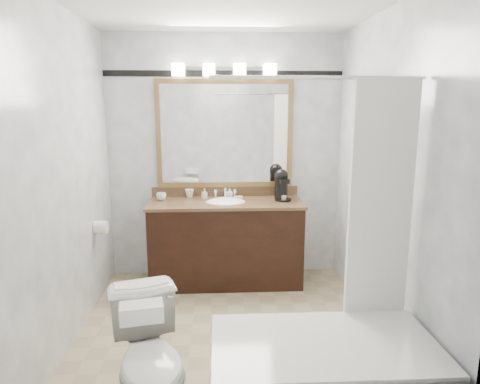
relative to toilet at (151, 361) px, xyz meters
name	(u,v)px	position (x,y,z in m)	size (l,w,h in m)	color
room	(228,179)	(0.47, 0.92, 0.89)	(2.42, 2.62, 2.52)	tan
vanity	(226,241)	(0.47, 1.94, 0.08)	(1.53, 0.58, 0.97)	black
mirror	(225,134)	(0.47, 2.20, 1.14)	(1.40, 0.04, 1.10)	olive
vanity_light_bar	(224,70)	(0.47, 2.15, 1.77)	(1.02, 0.14, 0.12)	silver
accent_stripe	(224,74)	(0.47, 2.21, 1.74)	(2.40, 0.01, 0.06)	black
bathtub	(327,366)	(1.02, 0.02, -0.08)	(1.30, 0.75, 1.96)	white
tp_roll	(101,228)	(-0.67, 1.58, 0.34)	(0.12, 0.12, 0.11)	white
toilet	(151,361)	(0.00, 0.00, 0.00)	(0.40, 0.71, 0.72)	white
tissue_box	(142,312)	(0.00, -0.20, 0.41)	(0.22, 0.12, 0.09)	white
coffee_maker	(282,184)	(1.03, 1.99, 0.65)	(0.16, 0.20, 0.31)	black
cup_left	(161,196)	(-0.18, 2.03, 0.53)	(0.10, 0.10, 0.08)	white
cup_right	(189,193)	(0.10, 2.15, 0.53)	(0.09, 0.09, 0.09)	white
soap_bottle_a	(204,194)	(0.25, 2.08, 0.54)	(0.05, 0.05, 0.10)	white
soap_bottle_b	(230,193)	(0.51, 2.13, 0.54)	(0.07, 0.07, 0.09)	white
soap_bar	(238,198)	(0.60, 2.05, 0.50)	(0.08, 0.05, 0.03)	beige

